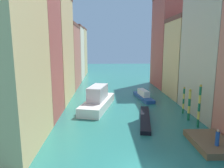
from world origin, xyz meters
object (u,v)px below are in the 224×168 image
mooring_pole_1 (189,104)px  gondola_black (145,118)px  person_on_dock (217,138)px  vaporetto_white (98,100)px  waterfront_dock (211,143)px  mooring_pole_2 (184,100)px  motorboat_0 (143,96)px  mooring_pole_0 (199,106)px

mooring_pole_1 → gondola_black: (-5.73, 0.15, -1.90)m
person_on_dock → vaporetto_white: bearing=128.7°
waterfront_dock → mooring_pole_2: bearing=84.2°
mooring_pole_1 → mooring_pole_2: mooring_pole_1 is taller
mooring_pole_1 → vaporetto_white: mooring_pole_1 is taller
mooring_pole_1 → motorboat_0: size_ratio=0.54×
waterfront_dock → gondola_black: bearing=124.8°
person_on_dock → motorboat_0: size_ratio=0.20×
person_on_dock → mooring_pole_1: (0.78, 8.27, 0.80)m
waterfront_dock → motorboat_0: 18.68m
motorboat_0 → mooring_pole_2: bearing=-64.3°
waterfront_dock → gondola_black: waterfront_dock is taller
waterfront_dock → vaporetto_white: 17.28m
person_on_dock → mooring_pole_1: mooring_pole_1 is taller
mooring_pole_1 → mooring_pole_2: (0.32, 2.74, -0.15)m
mooring_pole_0 → mooring_pole_2: 5.21m
waterfront_dock → motorboat_0: bearing=99.7°
gondola_black → person_on_dock: bearing=-59.6°
mooring_pole_1 → motorboat_0: bearing=108.6°
mooring_pole_0 → mooring_pole_1: mooring_pole_0 is taller
waterfront_dock → mooring_pole_0: bearing=79.9°
gondola_black → mooring_pole_1: bearing=-1.5°
mooring_pole_2 → motorboat_0: mooring_pole_2 is taller
mooring_pole_0 → mooring_pole_1: size_ratio=1.25×
vaporetto_white → gondola_black: bearing=-41.9°
mooring_pole_1 → mooring_pole_2: 2.77m
mooring_pole_0 → motorboat_0: 14.46m
waterfront_dock → gondola_black: 8.83m
mooring_pole_1 → mooring_pole_0: bearing=-86.4°
mooring_pole_0 → gondola_black: 6.86m
waterfront_dock → mooring_pole_2: size_ratio=1.36×
waterfront_dock → motorboat_0: motorboat_0 is taller
mooring_pole_1 → person_on_dock: bearing=-95.4°
mooring_pole_2 → person_on_dock: bearing=-95.7°
waterfront_dock → person_on_dock: 1.58m
waterfront_dock → vaporetto_white: vaporetto_white is taller
waterfront_dock → person_on_dock: person_on_dock is taller
mooring_pole_2 → gondola_black: bearing=-156.8°
person_on_dock → gondola_black: size_ratio=0.16×
mooring_pole_2 → mooring_pole_1: bearing=-96.6°
waterfront_dock → mooring_pole_2: (1.00, 9.84, 1.69)m
mooring_pole_0 → mooring_pole_2: bearing=88.2°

